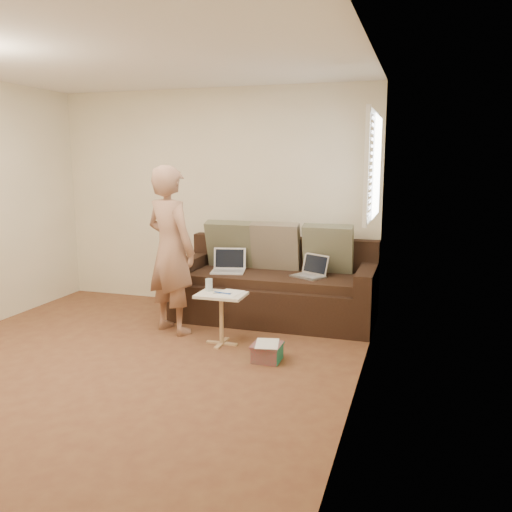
% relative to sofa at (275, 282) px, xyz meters
% --- Properties ---
extents(floor, '(4.50, 4.50, 0.00)m').
position_rel_sofa_xyz_m(floor, '(-0.90, -1.77, -0.42)').
color(floor, brown).
rests_on(floor, ground).
extents(ceiling, '(4.50, 4.50, 0.00)m').
position_rel_sofa_xyz_m(ceiling, '(-0.90, -1.77, 2.18)').
color(ceiling, white).
rests_on(ceiling, wall_back).
extents(wall_back, '(4.00, 0.00, 4.00)m').
position_rel_sofa_xyz_m(wall_back, '(-0.90, 0.48, 0.87)').
color(wall_back, beige).
rests_on(wall_back, ground).
extents(wall_right, '(0.00, 4.50, 4.50)m').
position_rel_sofa_xyz_m(wall_right, '(1.10, -1.77, 0.87)').
color(wall_right, beige).
rests_on(wall_right, ground).
extents(window_blinds, '(0.12, 0.88, 1.08)m').
position_rel_sofa_xyz_m(window_blinds, '(1.05, -0.27, 1.28)').
color(window_blinds, white).
rests_on(window_blinds, wall_right).
extents(sofa, '(2.20, 0.95, 0.85)m').
position_rel_sofa_xyz_m(sofa, '(0.00, 0.00, 0.00)').
color(sofa, black).
rests_on(sofa, ground).
extents(pillow_left, '(0.55, 0.29, 0.57)m').
position_rel_sofa_xyz_m(pillow_left, '(-0.60, 0.22, 0.37)').
color(pillow_left, '#575A43').
rests_on(pillow_left, sofa).
extents(pillow_mid, '(0.55, 0.27, 0.57)m').
position_rel_sofa_xyz_m(pillow_mid, '(-0.05, 0.22, 0.37)').
color(pillow_mid, '#6C614D').
rests_on(pillow_mid, sofa).
extents(pillow_right, '(0.55, 0.28, 0.57)m').
position_rel_sofa_xyz_m(pillow_right, '(0.55, 0.22, 0.37)').
color(pillow_right, '#575A43').
rests_on(pillow_right, sofa).
extents(laptop_silver, '(0.41, 0.37, 0.22)m').
position_rel_sofa_xyz_m(laptop_silver, '(0.39, -0.06, 0.10)').
color(laptop_silver, '#B7BABC').
rests_on(laptop_silver, sofa).
extents(laptop_white, '(0.42, 0.34, 0.27)m').
position_rel_sofa_xyz_m(laptop_white, '(-0.52, -0.09, 0.10)').
color(laptop_white, white).
rests_on(laptop_white, sofa).
extents(person, '(0.74, 0.64, 1.72)m').
position_rel_sofa_xyz_m(person, '(-0.90, -0.73, 0.44)').
color(person, '#956451').
rests_on(person, ground).
extents(side_table, '(0.46, 0.32, 0.50)m').
position_rel_sofa_xyz_m(side_table, '(-0.27, -0.95, -0.17)').
color(side_table, silver).
rests_on(side_table, ground).
extents(drinking_glass, '(0.07, 0.07, 0.12)m').
position_rel_sofa_xyz_m(drinking_glass, '(-0.42, -0.88, 0.14)').
color(drinking_glass, silver).
rests_on(drinking_glass, side_table).
extents(scissors, '(0.20, 0.14, 0.02)m').
position_rel_sofa_xyz_m(scissors, '(-0.25, -0.96, 0.09)').
color(scissors, silver).
rests_on(scissors, side_table).
extents(paper_on_table, '(0.25, 0.33, 0.00)m').
position_rel_sofa_xyz_m(paper_on_table, '(-0.20, -0.92, 0.08)').
color(paper_on_table, white).
rests_on(paper_on_table, side_table).
extents(striped_box, '(0.26, 0.26, 0.16)m').
position_rel_sofa_xyz_m(striped_box, '(0.27, -1.24, -0.34)').
color(striped_box, red).
rests_on(striped_box, ground).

